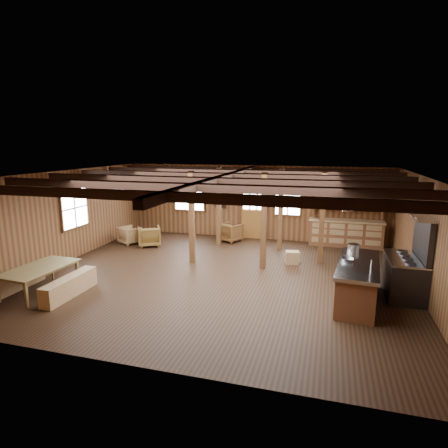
{
  "coord_description": "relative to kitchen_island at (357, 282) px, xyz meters",
  "views": [
    {
      "loc": [
        2.77,
        -9.41,
        3.57
      ],
      "look_at": [
        -0.25,
        1.22,
        1.21
      ],
      "focal_mm": 30.0,
      "sensor_mm": 36.0,
      "label": 1
    }
  ],
  "objects": [
    {
      "name": "commercial_range",
      "position": [
        1.15,
        0.68,
        0.17
      ],
      "size": [
        0.83,
        1.62,
        2.0
      ],
      "color": "#2F3032",
      "rests_on": "floor"
    },
    {
      "name": "bowl",
      "position": [
        -0.25,
        0.06,
        0.5
      ],
      "size": [
        0.32,
        0.32,
        0.07
      ],
      "primitive_type": "imported",
      "rotation": [
        0.0,
        0.0,
        0.13
      ],
      "color": "silver",
      "rests_on": "kitchen_island"
    },
    {
      "name": "armchair_c",
      "position": [
        -7.7,
        3.22,
        -0.16
      ],
      "size": [
        0.91,
        0.92,
        0.63
      ],
      "primitive_type": "imported",
      "rotation": [
        0.0,
        0.0,
        2.68
      ],
      "color": "olive",
      "rests_on": "floor"
    },
    {
      "name": "window_back_left",
      "position": [
        -6.1,
        5.22,
        1.12
      ],
      "size": [
        1.32,
        0.06,
        1.32
      ],
      "color": "white",
      "rests_on": "wall_back"
    },
    {
      "name": "step_stool",
      "position": [
        -1.71,
        2.41,
        -0.28
      ],
      "size": [
        0.5,
        0.4,
        0.39
      ],
      "primitive_type": "cube",
      "rotation": [
        0.0,
        0.0,
        0.22
      ],
      "color": "#916642",
      "rests_on": "floor"
    },
    {
      "name": "pot_rack",
      "position": [
        -0.41,
        0.91,
        1.79
      ],
      "size": [
        0.42,
        3.0,
        0.45
      ],
      "color": "#2F3032",
      "rests_on": "ceiling"
    },
    {
      "name": "dining_table",
      "position": [
        -7.4,
        -1.53,
        -0.16
      ],
      "size": [
        1.12,
        1.88,
        0.64
      ],
      "primitive_type": "imported",
      "rotation": [
        0.0,
        0.0,
        1.51
      ],
      "color": "olive",
      "rests_on": "floor"
    },
    {
      "name": "back_door",
      "position": [
        -3.5,
        5.21,
        0.4
      ],
      "size": [
        1.02,
        0.08,
        2.15
      ],
      "color": "brown",
      "rests_on": "floor"
    },
    {
      "name": "bench_wall",
      "position": [
        -8.15,
        -1.53,
        -0.26
      ],
      "size": [
        0.3,
        1.57,
        0.43
      ],
      "primitive_type": "cube",
      "color": "#916642",
      "rests_on": "floor"
    },
    {
      "name": "bench_aisle",
      "position": [
        -6.6,
        -1.53,
        -0.24
      ],
      "size": [
        0.32,
        1.72,
        0.47
      ],
      "primitive_type": "cube",
      "color": "#916642",
      "rests_on": "floor"
    },
    {
      "name": "room",
      "position": [
        -3.5,
        0.76,
        0.92
      ],
      "size": [
        10.04,
        9.04,
        2.84
      ],
      "color": "black",
      "rests_on": "ground"
    },
    {
      "name": "armchair_a",
      "position": [
        -6.85,
        3.1,
        -0.13
      ],
      "size": [
        1.04,
        1.05,
        0.7
      ],
      "primitive_type": "imported",
      "rotation": [
        0.0,
        0.0,
        3.67
      ],
      "color": "brown",
      "rests_on": "floor"
    },
    {
      "name": "pendant_lamps",
      "position": [
        -5.75,
        1.76,
        1.77
      ],
      "size": [
        1.86,
        2.36,
        0.66
      ],
      "color": "#2F3032",
      "rests_on": "ceiling"
    },
    {
      "name": "armchair_b",
      "position": [
        -4.22,
        4.56,
        -0.13
      ],
      "size": [
        0.99,
        1.0,
        0.69
      ],
      "primitive_type": "imported",
      "rotation": [
        0.0,
        0.0,
        2.71
      ],
      "color": "brown",
      "rests_on": "floor"
    },
    {
      "name": "window_back_right",
      "position": [
        -2.2,
        5.22,
        1.12
      ],
      "size": [
        1.02,
        0.06,
        1.32
      ],
      "color": "white",
      "rests_on": "wall_back"
    },
    {
      "name": "window_left",
      "position": [
        -8.46,
        1.26,
        1.12
      ],
      "size": [
        0.14,
        1.24,
        1.32
      ],
      "color": "white",
      "rests_on": "wall_back"
    },
    {
      "name": "notice_boards",
      "position": [
        -5.0,
        5.21,
        1.16
      ],
      "size": [
        1.08,
        0.03,
        0.9
      ],
      "color": "beige",
      "rests_on": "wall_back"
    },
    {
      "name": "counter_pot",
      "position": [
        -0.07,
        1.0,
        0.55
      ],
      "size": [
        0.28,
        0.28,
        0.17
      ],
      "primitive_type": "cylinder",
      "color": "silver",
      "rests_on": "kitchen_island"
    },
    {
      "name": "back_counter",
      "position": [
        -0.1,
        4.96,
        0.12
      ],
      "size": [
        2.55,
        0.6,
        2.45
      ],
      "color": "brown",
      "rests_on": "floor"
    },
    {
      "name": "ceiling_joists",
      "position": [
        -3.5,
        0.94,
        2.2
      ],
      "size": [
        9.8,
        8.82,
        0.18
      ],
      "color": "black",
      "rests_on": "ceiling"
    },
    {
      "name": "kitchen_island",
      "position": [
        0.0,
        0.0,
        0.0
      ],
      "size": [
        1.12,
        2.58,
        1.2
      ],
      "rotation": [
        0.0,
        0.0,
        -0.1
      ],
      "color": "brown",
      "rests_on": "floor"
    },
    {
      "name": "timber_posts",
      "position": [
        -2.98,
        2.84,
        0.92
      ],
      "size": [
        3.95,
        2.35,
        2.8
      ],
      "color": "#492514",
      "rests_on": "floor"
    }
  ]
}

